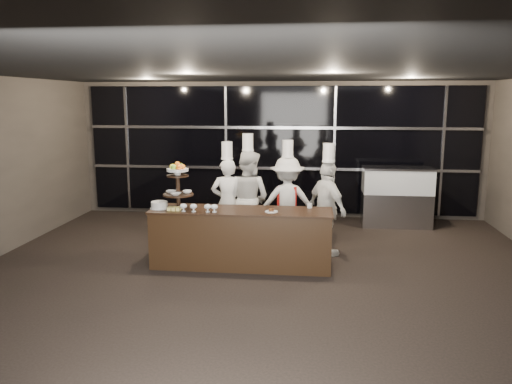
# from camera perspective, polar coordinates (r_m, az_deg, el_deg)

# --- Properties ---
(room) EXTENTS (10.00, 10.00, 10.00)m
(room) POSITION_cam_1_polar(r_m,az_deg,el_deg) (6.26, -0.25, 0.27)
(room) COLOR black
(room) RESTS_ON ground
(window_wall) EXTENTS (8.60, 0.10, 2.80)m
(window_wall) POSITION_cam_1_polar(r_m,az_deg,el_deg) (11.13, 2.71, 4.82)
(window_wall) COLOR black
(window_wall) RESTS_ON ground
(buffet_counter) EXTENTS (2.84, 0.74, 0.92)m
(buffet_counter) POSITION_cam_1_polar(r_m,az_deg,el_deg) (7.90, -1.69, -5.25)
(buffet_counter) COLOR black
(buffet_counter) RESTS_ON ground
(display_stand) EXTENTS (0.48, 0.48, 0.74)m
(display_stand) POSITION_cam_1_polar(r_m,az_deg,el_deg) (7.91, -8.92, 1.13)
(display_stand) COLOR black
(display_stand) RESTS_ON buffet_counter
(compotes) EXTENTS (0.59, 0.11, 0.12)m
(compotes) POSITION_cam_1_polar(r_m,az_deg,el_deg) (7.67, -6.46, -1.67)
(compotes) COLOR silver
(compotes) RESTS_ON buffet_counter
(layer_cake) EXTENTS (0.30, 0.30, 0.11)m
(layer_cake) POSITION_cam_1_polar(r_m,az_deg,el_deg) (8.01, -10.99, -1.48)
(layer_cake) COLOR white
(layer_cake) RESTS_ON buffet_counter
(pastry_squares) EXTENTS (0.20, 0.13, 0.05)m
(pastry_squares) POSITION_cam_1_polar(r_m,az_deg,el_deg) (7.83, -9.33, -1.89)
(pastry_squares) COLOR #FFEA7C
(pastry_squares) RESTS_ON buffet_counter
(small_plate) EXTENTS (0.20, 0.20, 0.05)m
(small_plate) POSITION_cam_1_polar(r_m,az_deg,el_deg) (7.63, 1.77, -2.18)
(small_plate) COLOR white
(small_plate) RESTS_ON buffet_counter
(chef_cup) EXTENTS (0.08, 0.08, 0.07)m
(chef_cup) POSITION_cam_1_polar(r_m,az_deg,el_deg) (7.95, 6.15, -1.58)
(chef_cup) COLOR white
(chef_cup) RESTS_ON buffet_counter
(display_case) EXTENTS (1.42, 0.62, 1.24)m
(display_case) POSITION_cam_1_polar(r_m,az_deg,el_deg) (10.74, 15.79, -0.19)
(display_case) COLOR #A5A5AA
(display_case) RESTS_ON ground
(chef_a) EXTENTS (0.63, 0.46, 1.89)m
(chef_a) POSITION_cam_1_polar(r_m,az_deg,el_deg) (8.89, -3.27, -1.08)
(chef_a) COLOR white
(chef_a) RESTS_ON ground
(chef_b) EXTENTS (1.04, 0.95, 2.03)m
(chef_b) POSITION_cam_1_polar(r_m,az_deg,el_deg) (8.95, -0.93, -0.65)
(chef_b) COLOR silver
(chef_b) RESTS_ON ground
(chef_c) EXTENTS (1.12, 0.73, 1.92)m
(chef_c) POSITION_cam_1_polar(r_m,az_deg,el_deg) (8.92, 3.58, -1.09)
(chef_c) COLOR silver
(chef_c) RESTS_ON ground
(chef_d) EXTENTS (0.86, 1.00, 1.91)m
(chef_d) POSITION_cam_1_polar(r_m,az_deg,el_deg) (8.44, 8.13, -1.82)
(chef_d) COLOR white
(chef_d) RESTS_ON ground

